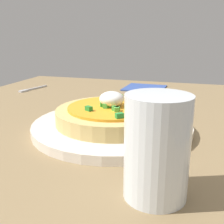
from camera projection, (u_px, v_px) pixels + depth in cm
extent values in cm
cube|color=olive|center=(75.00, 126.00, 58.50)|extent=(102.79, 79.02, 3.10)
cylinder|color=silver|center=(112.00, 126.00, 51.29)|extent=(29.49, 29.49, 1.55)
cylinder|color=tan|center=(112.00, 116.00, 50.71)|extent=(20.72, 20.72, 2.63)
cylinder|color=orange|center=(112.00, 108.00, 50.28)|extent=(16.29, 16.29, 0.45)
ellipsoid|color=white|center=(112.00, 99.00, 50.02)|extent=(4.57, 4.57, 2.74)
cube|color=green|center=(107.00, 105.00, 49.34)|extent=(1.17, 1.47, 0.80)
cube|color=#2E8A2F|center=(120.00, 97.00, 56.13)|extent=(1.22, 1.48, 0.80)
cube|color=#54B447|center=(116.00, 109.00, 46.94)|extent=(1.49, 1.23, 0.80)
cube|color=green|center=(103.00, 104.00, 49.97)|extent=(1.31, 1.51, 0.80)
cube|color=green|center=(105.00, 103.00, 50.64)|extent=(1.51, 1.31, 0.80)
cube|color=green|center=(106.00, 106.00, 49.14)|extent=(1.34, 0.90, 0.80)
cube|color=green|center=(116.00, 108.00, 47.34)|extent=(1.14, 1.46, 0.80)
cube|color=green|center=(130.00, 103.00, 51.07)|extent=(1.39, 0.99, 0.80)
cube|color=green|center=(103.00, 99.00, 53.79)|extent=(1.49, 1.22, 0.80)
cube|color=#298C37|center=(119.00, 116.00, 43.27)|extent=(1.46, 1.48, 0.80)
cube|color=#25802F|center=(89.00, 108.00, 47.33)|extent=(1.34, 1.51, 0.80)
cube|color=green|center=(117.00, 96.00, 57.01)|extent=(1.32, 0.87, 0.80)
cylinder|color=silver|center=(157.00, 147.00, 29.31)|extent=(7.09, 7.09, 11.60)
cylinder|color=beige|center=(156.00, 163.00, 29.83)|extent=(6.24, 6.24, 7.10)
cube|color=#B7B7BC|center=(37.00, 88.00, 89.71)|extent=(8.70, 2.61, 0.50)
cube|color=#B7B7BC|center=(23.00, 91.00, 84.89)|extent=(3.05, 2.01, 0.50)
cube|color=#2F4890|center=(145.00, 88.00, 89.89)|extent=(13.34, 13.34, 0.40)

